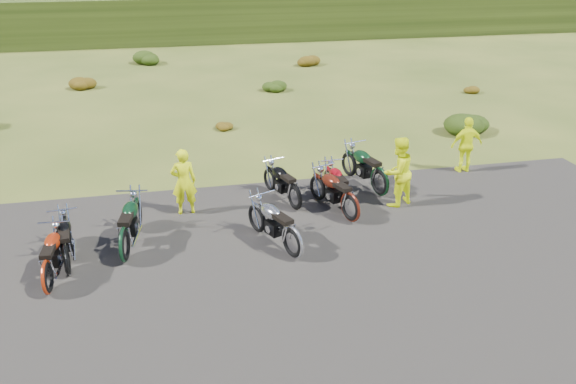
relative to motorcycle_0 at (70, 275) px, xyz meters
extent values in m
plane|color=#384A18|center=(4.54, -0.07, 0.00)|extent=(300.00, 300.00, 0.00)
cube|color=black|center=(4.54, -2.07, 0.00)|extent=(20.00, 12.00, 0.04)
ellipsoid|color=#5B340B|center=(-1.66, 16.53, 0.38)|extent=(1.30, 1.30, 0.77)
ellipsoid|color=#1D370D|center=(1.24, 21.83, 0.46)|extent=(1.56, 1.56, 0.92)
ellipsoid|color=#5B340B|center=(4.14, 9.13, 0.23)|extent=(0.77, 0.77, 0.45)
ellipsoid|color=#1D370D|center=(7.04, 14.43, 0.31)|extent=(1.03, 1.03, 0.61)
ellipsoid|color=#5B340B|center=(9.94, 19.73, 0.38)|extent=(1.30, 1.30, 0.77)
ellipsoid|color=#1D370D|center=(12.84, 7.03, 0.46)|extent=(1.56, 1.56, 0.92)
ellipsoid|color=#5B340B|center=(15.74, 12.33, 0.23)|extent=(0.77, 0.77, 0.45)
imported|color=#D9E80C|center=(2.53, 2.40, 0.87)|extent=(0.66, 0.46, 1.73)
imported|color=#D9E80C|center=(7.97, 1.78, 0.93)|extent=(1.11, 1.01, 1.86)
imported|color=#D9E80C|center=(10.86, 3.55, 0.84)|extent=(1.00, 0.44, 1.68)
camera|label=1|loc=(2.45, -10.76, 6.45)|focal=35.00mm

